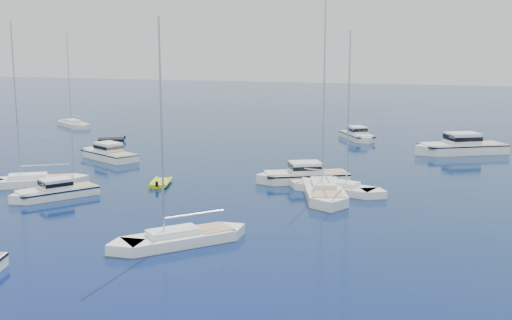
% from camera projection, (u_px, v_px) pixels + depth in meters
% --- Properties ---
extents(ground, '(400.00, 400.00, 0.00)m').
position_uv_depth(ground, '(130.00, 279.00, 36.16)').
color(ground, '#091159').
rests_on(ground, ground).
extents(motor_cruiser_left, '(6.49, 8.33, 2.16)m').
position_uv_depth(motor_cruiser_left, '(55.00, 198.00, 55.56)').
color(motor_cruiser_left, white).
rests_on(motor_cruiser_left, ground).
extents(motor_cruiser_centre, '(9.93, 7.37, 2.55)m').
position_uv_depth(motor_cruiser_centre, '(303.00, 182.00, 62.10)').
color(motor_cruiser_centre, silver).
rests_on(motor_cruiser_centre, ground).
extents(motor_cruiser_far_l, '(10.01, 6.92, 2.54)m').
position_uv_depth(motor_cruiser_far_l, '(108.00, 159.00, 74.82)').
color(motor_cruiser_far_l, white).
rests_on(motor_cruiser_far_l, ground).
extents(motor_cruiser_distant, '(12.70, 9.78, 3.29)m').
position_uv_depth(motor_cruiser_distant, '(460.00, 153.00, 78.74)').
color(motor_cruiser_distant, silver).
rests_on(motor_cruiser_distant, ground).
extents(motor_cruiser_horizon, '(7.14, 9.26, 2.40)m').
position_uv_depth(motor_cruiser_horizon, '(357.00, 140.00, 90.42)').
color(motor_cruiser_horizon, silver).
rests_on(motor_cruiser_horizon, ground).
extents(sailboat_fore, '(8.88, 9.78, 15.44)m').
position_uv_depth(sailboat_fore, '(179.00, 244.00, 42.58)').
color(sailboat_fore, white).
rests_on(sailboat_fore, ground).
extents(sailboat_mid_r, '(7.29, 12.90, 18.43)m').
position_uv_depth(sailboat_mid_r, '(324.00, 196.00, 56.42)').
color(sailboat_mid_r, silver).
rests_on(sailboat_mid_r, ground).
extents(sailboat_mid_l, '(10.49, 8.46, 15.88)m').
position_uv_depth(sailboat_mid_l, '(33.00, 185.00, 60.64)').
color(sailboat_mid_l, white).
rests_on(sailboat_mid_l, ground).
extents(sailboat_centre, '(10.51, 4.88, 14.95)m').
position_uv_depth(sailboat_centre, '(336.00, 192.00, 57.69)').
color(sailboat_centre, white).
rests_on(sailboat_centre, ground).
extents(sailboat_far_l, '(10.74, 8.64, 16.26)m').
position_uv_depth(sailboat_far_l, '(74.00, 127.00, 105.28)').
color(sailboat_far_l, silver).
rests_on(sailboat_far_l, ground).
extents(tender_yellow, '(3.16, 4.27, 0.95)m').
position_uv_depth(tender_yellow, '(161.00, 185.00, 60.72)').
color(tender_yellow, '#C3CA0B').
rests_on(tender_yellow, ground).
extents(tender_grey_far, '(4.30, 3.70, 0.95)m').
position_uv_depth(tender_grey_far, '(111.00, 141.00, 88.99)').
color(tender_grey_far, black).
rests_on(tender_grey_far, ground).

